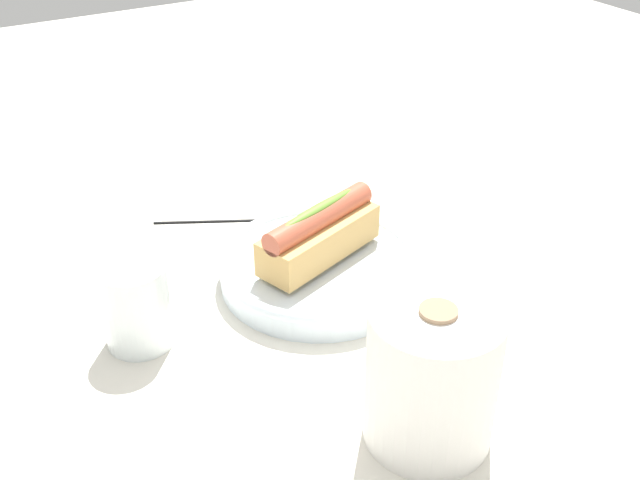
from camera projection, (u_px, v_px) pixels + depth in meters
name	position (u px, v px, depth m)	size (l,w,h in m)	color
ground_plane	(315.00, 282.00, 0.85)	(2.40, 2.40, 0.00)	silver
serving_bowl	(320.00, 268.00, 0.84)	(0.23, 0.23, 0.03)	silver
hotdog_front	(320.00, 234.00, 0.82)	(0.16, 0.10, 0.06)	tan
water_glass	(137.00, 308.00, 0.74)	(0.07, 0.07, 0.09)	white
paper_towel_roll	(432.00, 376.00, 0.62)	(0.11, 0.11, 0.13)	white
chopstick_near	(241.00, 220.00, 0.96)	(0.01, 0.01, 0.22)	black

